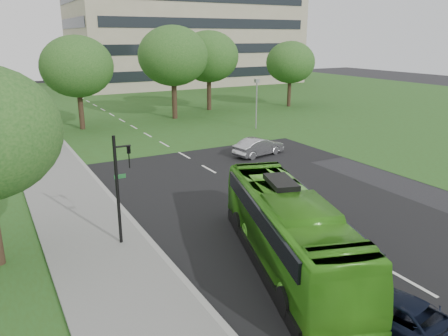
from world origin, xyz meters
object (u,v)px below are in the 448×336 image
tree_park_c (173,56)px  sedan (259,147)px  bus (288,229)px  traffic_light (121,182)px  office_building (186,13)px  camera_pole (257,97)px  tree_park_e (290,62)px  tree_park_d (209,57)px  suv (415,323)px  tree_park_b (77,67)px

tree_park_c → sedan: 18.06m
bus → traffic_light: traffic_light is taller
sedan → bus: bearing=139.3°
office_building → camera_pole: (-11.96, -42.28, -9.49)m
tree_park_e → tree_park_d: bearing=166.7°
office_building → tree_park_c: office_building is taller
sedan → tree_park_d: bearing=-28.6°
traffic_light → camera_pole: 25.28m
suv → tree_park_b: bearing=82.5°
tree_park_e → bus: (-24.23, -32.00, -3.96)m
sedan → traffic_light: size_ratio=0.85×
tree_park_b → tree_park_c: bearing=5.6°
tree_park_b → tree_park_e: 25.79m
traffic_light → tree_park_b: bearing=93.3°
tree_park_c → traffic_light: (-13.41, -26.44, -3.73)m
suv → camera_pole: bearing=54.9°
bus → traffic_light: (-5.03, 4.63, 1.33)m
tree_park_e → office_building: bearing=88.7°
tree_park_c → tree_park_d: 6.70m
tree_park_b → camera_pole: 16.72m
tree_park_e → camera_pole: size_ratio=1.70×
tree_park_c → traffic_light: size_ratio=2.03×
suv → traffic_light: 11.66m
tree_park_d → camera_pole: (-1.17, -12.07, -3.19)m
tree_park_e → suv: (-23.69, -37.37, -4.84)m
tree_park_b → traffic_light: 25.89m
office_building → tree_park_e: size_ratio=5.04×
tree_park_d → suv: tree_park_d is taller
tree_park_b → tree_park_d: (15.69, 4.28, 0.39)m
office_building → suv: office_building is taller
tree_park_d → tree_park_e: tree_park_d is taller
bus → camera_pole: (13.04, 22.31, 1.57)m
office_building → camera_pole: office_building is taller
tree_park_b → camera_pole: tree_park_b is taller
office_building → traffic_light: 67.76m
sedan → traffic_light: (-12.90, -9.36, 2.12)m
tree_park_c → camera_pole: bearing=-62.0°
bus → camera_pole: camera_pole is taller
office_building → tree_park_d: office_building is taller
bus → camera_pole: bearing=76.9°
tree_park_d → tree_park_c: bearing=-150.4°
tree_park_c → tree_park_e: 15.91m
bus → tree_park_c: bearing=92.1°
suv → traffic_light: traffic_light is taller
camera_pole → bus: bearing=-98.5°
tree_park_c → office_building: bearing=63.6°
sedan → suv: sedan is taller
tree_park_c → bus: (-8.39, -31.07, -5.07)m
tree_park_d → camera_pole: tree_park_d is taller
tree_park_e → tree_park_c: bearing=-176.6°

